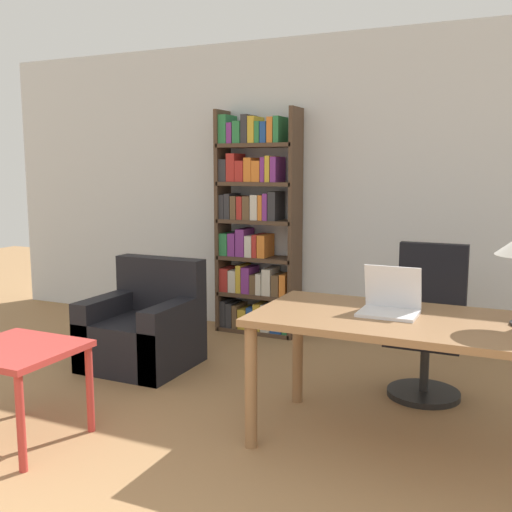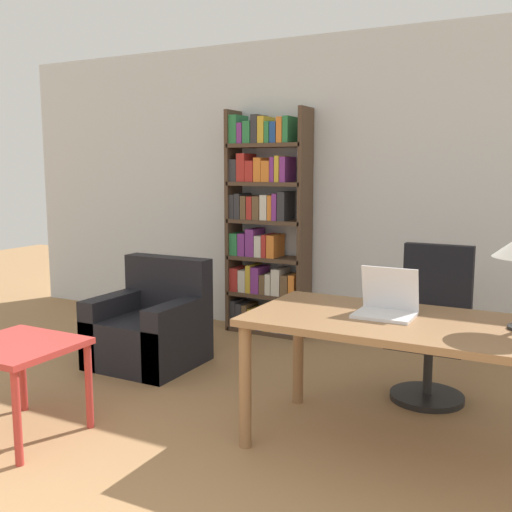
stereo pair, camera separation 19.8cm
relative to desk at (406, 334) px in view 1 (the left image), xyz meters
The scene contains 7 objects.
wall_back 2.23m from the desk, 109.84° to the left, with size 8.00×0.06×2.70m.
desk is the anchor object (origin of this frame).
laptop 0.19m from the desk, 152.58° to the left, with size 0.32×0.25×0.26m.
office_chair 0.90m from the desk, 91.09° to the left, with size 0.49×0.49×1.03m.
side_table_blue 2.17m from the desk, 157.16° to the right, with size 0.63×0.59×0.55m.
armchair 2.23m from the desk, 165.35° to the left, with size 0.76×0.73×0.82m.
bookshelf 2.53m from the desk, 134.15° to the left, with size 0.77×0.28×2.07m.
Camera 1 is at (1.30, -0.67, 1.54)m, focal length 42.00 mm.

